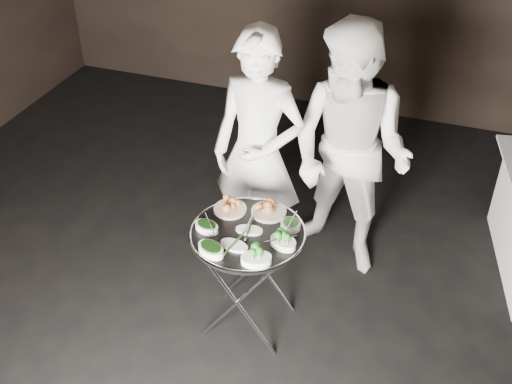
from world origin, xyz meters
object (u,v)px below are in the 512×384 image
(tray_stand, at_px, (248,275))
(waiter_right, at_px, (350,154))
(serving_tray, at_px, (248,234))
(waiter_left, at_px, (258,155))

(tray_stand, relative_size, waiter_right, 0.41)
(serving_tray, xyz_separation_m, waiter_left, (-0.16, 0.66, 0.12))
(waiter_right, bearing_deg, serving_tray, -99.79)
(tray_stand, xyz_separation_m, waiter_right, (0.42, 0.82, 0.48))
(serving_tray, height_order, waiter_left, waiter_left)
(serving_tray, bearing_deg, waiter_right, 63.15)
(waiter_left, bearing_deg, serving_tray, -72.40)
(tray_stand, relative_size, waiter_left, 0.43)
(tray_stand, height_order, waiter_right, waiter_right)
(waiter_left, xyz_separation_m, waiter_right, (0.58, 0.16, 0.03))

